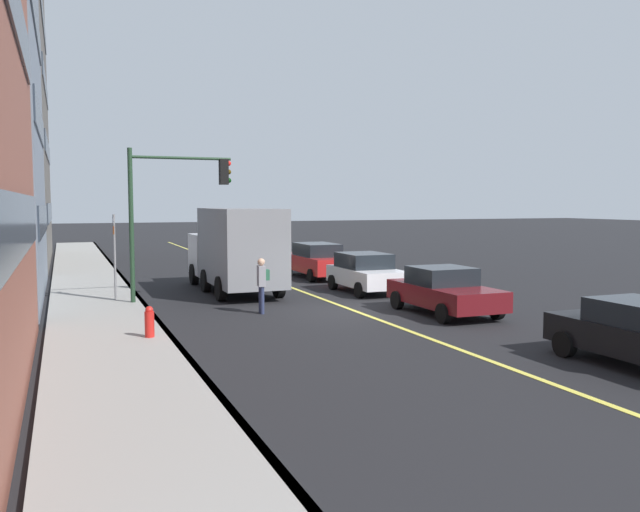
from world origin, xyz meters
name	(u,v)px	position (x,y,z in m)	size (l,w,h in m)	color
ground	(355,311)	(0.00, 0.00, 0.00)	(200.00, 200.00, 0.00)	black
sidewalk_slab	(105,325)	(0.00, 7.78, 0.07)	(80.00, 3.07, 0.15)	gray
curb_edge	(157,322)	(0.00, 6.33, 0.07)	(80.00, 0.16, 0.15)	slate
lane_stripe_center	(355,311)	(0.00, 0.00, 0.01)	(80.00, 0.16, 0.01)	#D8CC4C
car_white	(366,272)	(3.95, -2.29, 0.80)	(3.91, 2.03, 1.54)	silver
car_maroon	(444,291)	(-1.49, -2.44, 0.74)	(4.29, 2.11, 1.49)	#591116
car_red	(317,260)	(9.34, -2.31, 0.83)	(4.77, 1.95, 1.63)	red
truck_gray	(236,249)	(5.82, 2.48, 1.73)	(7.43, 2.48, 3.32)	silver
pedestrian_with_backpack	(262,281)	(0.71, 2.94, 1.04)	(0.44, 0.39, 1.77)	#262D4C
traffic_light_mast	(172,199)	(3.66, 5.29, 3.68)	(0.28, 3.55, 5.38)	#1E3823
street_sign_post	(114,252)	(4.56, 7.15, 1.84)	(0.60, 0.08, 3.14)	slate
fire_hydrant	(150,325)	(-2.47, 6.85, 0.47)	(0.24, 0.24, 0.94)	red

